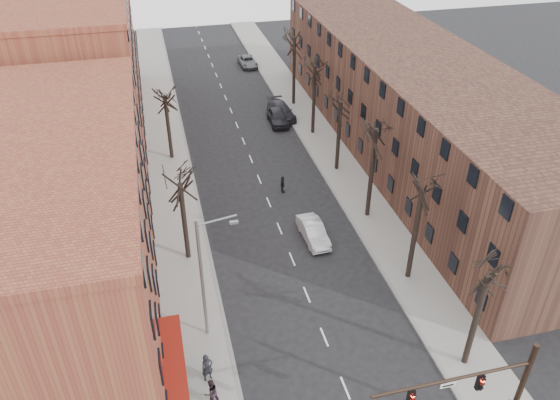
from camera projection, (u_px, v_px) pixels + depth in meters
sidewalk_left at (167, 153)px, 55.05m from camera, size 4.00×90.00×0.15m
sidewalk_right at (319, 136)px, 58.23m from camera, size 4.00×90.00×0.15m
building_left_near at (50, 234)px, 33.98m from camera, size 12.00×26.00×12.00m
building_left_far at (76, 64)px, 56.94m from camera, size 12.00×28.00×14.00m
building_right at (415, 105)px, 53.06m from camera, size 12.00×50.00×10.00m
awning_left at (179, 392)px, 31.31m from camera, size 1.20×7.00×0.15m
hedge at (177, 400)px, 30.12m from camera, size 0.80×6.00×1.00m
tree_right_a at (464, 363)px, 33.07m from camera, size 5.20×5.20×10.00m
tree_right_b at (407, 277)px, 39.56m from camera, size 5.20×5.20×10.80m
tree_right_c at (367, 216)px, 46.04m from camera, size 5.20×5.20×11.60m
tree_right_d at (336, 169)px, 52.52m from camera, size 5.20×5.20×10.00m
tree_right_e at (313, 133)px, 59.01m from camera, size 5.20×5.20×10.80m
tree_right_f at (293, 104)px, 65.49m from camera, size 5.20×5.20×11.60m
tree_left_a at (189, 258)px, 41.39m from camera, size 5.20×5.20×9.50m
tree_left_b at (172, 158)px, 54.36m from camera, size 5.20×5.20×9.50m
signal_mast_arm at (494, 391)px, 26.17m from camera, size 8.14×0.30×7.20m
streetlight at (204, 275)px, 32.26m from camera, size 2.45×0.22×9.03m
silver_sedan at (313, 232)px, 42.95m from camera, size 1.75×4.49×1.46m
parked_car_near at (278, 116)px, 60.69m from camera, size 2.08×4.84×1.63m
parked_car_mid at (281, 111)px, 62.00m from camera, size 2.67×5.61×1.58m
parked_car_far at (248, 61)px, 76.29m from camera, size 2.32×4.83×1.33m
pedestrian_a at (207, 368)px, 31.41m from camera, size 0.80×0.63×1.91m
pedestrian_b at (211, 392)px, 30.13m from camera, size 1.04×0.94×1.74m
pedestrian_crossing at (283, 184)px, 48.71m from camera, size 0.42×0.96×1.63m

